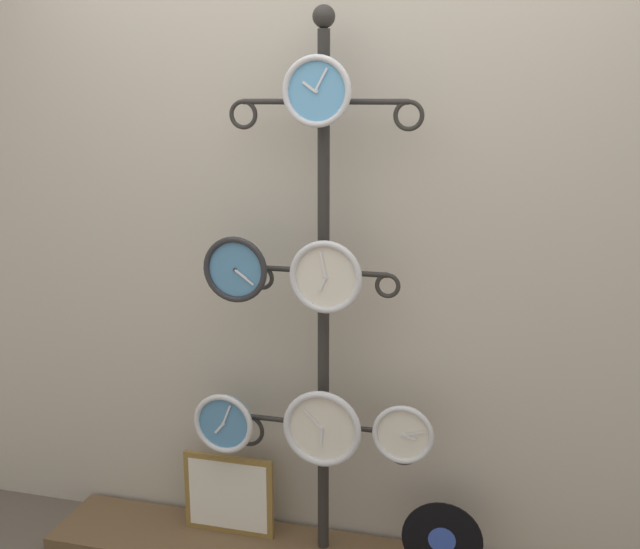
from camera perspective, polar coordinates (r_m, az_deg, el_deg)
The scene contains 10 objects.
shop_wall at distance 2.81m, azimuth 1.10°, elevation 5.46°, with size 4.40×0.04×2.80m.
display_stand at distance 2.80m, azimuth 0.26°, elevation -6.89°, with size 0.74×0.33×2.09m.
clock_top_center at distance 2.54m, azimuth -0.33°, elevation 13.79°, with size 0.24×0.04×0.24m.
clock_middle_left at distance 2.68m, azimuth -6.44°, elevation 0.40°, with size 0.24×0.04×0.24m.
clock_middle_center at distance 2.59m, azimuth 0.45°, elevation -0.18°, with size 0.26×0.04×0.26m.
clock_bottom_left at distance 2.93m, azimuth -7.34°, elevation -11.17°, with size 0.24×0.04×0.24m.
clock_bottom_center at distance 2.78m, azimuth 0.17°, elevation -11.64°, with size 0.29×0.04×0.29m.
clock_bottom_right at distance 2.75m, azimuth 6.35°, elevation -12.00°, with size 0.22×0.04×0.22m.
vinyl_record at distance 2.94m, azimuth 9.28°, elevation -19.32°, with size 0.30×0.01×0.30m.
picture_frame at distance 3.16m, azimuth -6.99°, elevation -16.31°, with size 0.37×0.02×0.34m.
Camera 1 is at (0.66, -2.13, 1.79)m, focal length 42.00 mm.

